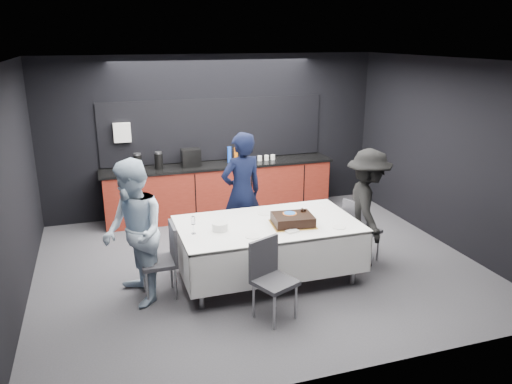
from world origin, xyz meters
TOP-DOWN VIEW (x-y plane):
  - ground at (0.00, 0.00)m, footprint 6.00×6.00m
  - room_shell at (0.00, 0.00)m, footprint 6.04×5.04m
  - kitchenette at (-0.02, 2.22)m, footprint 4.10×0.64m
  - party_table at (0.00, -0.40)m, footprint 2.32×1.32m
  - cake_assembly at (0.28, -0.56)m, footprint 0.58×0.50m
  - plate_stack at (-0.65, -0.46)m, footprint 0.20×0.20m
  - loose_plate_near at (-0.33, -0.78)m, footprint 0.18×0.18m
  - loose_plate_right_a at (0.63, -0.32)m, footprint 0.18×0.18m
  - loose_plate_right_b at (0.81, -0.82)m, footprint 0.18×0.18m
  - loose_plate_far at (0.08, -0.05)m, footprint 0.21×0.21m
  - fork_pile at (0.18, -0.80)m, footprint 0.17×0.13m
  - champagne_flute at (-0.99, -0.47)m, footprint 0.06×0.06m
  - chair_left at (-1.35, -0.45)m, footprint 0.42×0.42m
  - chair_right at (1.38, -0.33)m, footprint 0.55×0.55m
  - chair_near at (-0.29, -1.30)m, footprint 0.55×0.55m
  - person_center at (-0.07, 0.58)m, footprint 0.74×0.57m
  - person_left at (-1.70, -0.49)m, footprint 0.82×0.97m
  - person_right at (1.46, -0.38)m, footprint 0.90×1.20m

SIDE VIEW (x-z plane):
  - ground at x=0.00m, z-range 0.00..0.00m
  - chair_left at x=-1.35m, z-range 0.07..1.00m
  - chair_right at x=1.38m, z-range 0.07..1.00m
  - chair_near at x=-0.29m, z-range 0.07..1.00m
  - kitchenette at x=-0.02m, z-range -0.48..1.57m
  - party_table at x=0.00m, z-range 0.25..1.03m
  - loose_plate_near at x=-0.33m, z-range 0.78..0.79m
  - loose_plate_right_a at x=0.63m, z-range 0.78..0.79m
  - loose_plate_right_b at x=0.81m, z-range 0.78..0.79m
  - loose_plate_far at x=0.08m, z-range 0.78..0.79m
  - fork_pile at x=0.18m, z-range 0.78..0.80m
  - person_right at x=1.46m, z-range 0.00..1.65m
  - plate_stack at x=-0.65m, z-range 0.78..0.88m
  - cake_assembly at x=0.28m, z-range 0.76..0.93m
  - person_left at x=-1.70m, z-range 0.00..1.76m
  - person_center at x=-0.07m, z-range 0.00..1.80m
  - champagne_flute at x=-0.99m, z-range 0.83..1.05m
  - room_shell at x=0.00m, z-range 0.45..3.27m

